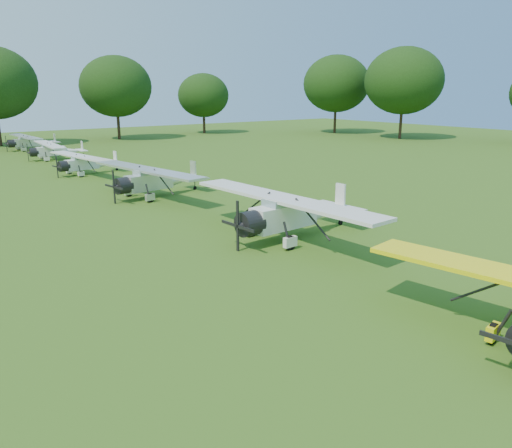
{
  "coord_description": "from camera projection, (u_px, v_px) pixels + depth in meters",
  "views": [
    {
      "loc": [
        -14.33,
        -18.05,
        7.27
      ],
      "look_at": [
        -1.45,
        -0.48,
        1.4
      ],
      "focal_mm": 35.0,
      "sensor_mm": 36.0,
      "label": 1
    }
  ],
  "objects": [
    {
      "name": "ground",
      "position": [
        274.0,
        245.0,
        24.13
      ],
      "size": [
        160.0,
        160.0,
        0.0
      ],
      "primitive_type": "plane",
      "color": "#2A4A12",
      "rests_on": "ground"
    },
    {
      "name": "tree_belt",
      "position": [
        331.0,
        74.0,
        24.21
      ],
      "size": [
        137.36,
        130.27,
        14.52
      ],
      "color": "black",
      "rests_on": "ground"
    },
    {
      "name": "aircraft_3",
      "position": [
        292.0,
        211.0,
        25.07
      ],
      "size": [
        7.65,
        12.19,
        2.4
      ],
      "rotation": [
        0.0,
        0.0,
        0.07
      ],
      "color": "white",
      "rests_on": "ground"
    },
    {
      "name": "aircraft_7",
      "position": [
        31.0,
        141.0,
        61.9
      ],
      "size": [
        6.17,
        9.83,
        1.93
      ],
      "rotation": [
        0.0,
        0.0,
        0.06
      ],
      "color": "silver",
      "rests_on": "ground"
    },
    {
      "name": "aircraft_5",
      "position": [
        87.0,
        162.0,
        44.22
      ],
      "size": [
        5.99,
        9.49,
        1.86
      ],
      "rotation": [
        0.0,
        0.0,
        0.16
      ],
      "color": "white",
      "rests_on": "ground"
    },
    {
      "name": "aircraft_6",
      "position": [
        55.0,
        149.0,
        53.44
      ],
      "size": [
        5.99,
        9.52,
        1.88
      ],
      "rotation": [
        0.0,
        0.0,
        -0.04
      ],
      "color": "white",
      "rests_on": "ground"
    },
    {
      "name": "aircraft_4",
      "position": [
        155.0,
        178.0,
        34.85
      ],
      "size": [
        7.16,
        11.34,
        2.23
      ],
      "rotation": [
        0.0,
        0.0,
        0.16
      ],
      "color": "silver",
      "rests_on": "ground"
    }
  ]
}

